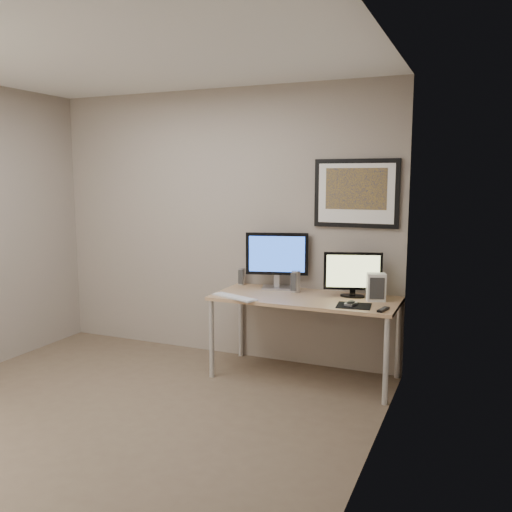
% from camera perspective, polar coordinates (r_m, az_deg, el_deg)
% --- Properties ---
extents(floor, '(3.60, 3.60, 0.00)m').
position_cam_1_polar(floor, '(4.27, -14.42, -16.34)').
color(floor, brown).
rests_on(floor, ground).
extents(room, '(3.60, 3.60, 3.60)m').
position_cam_1_polar(room, '(4.25, -11.54, 6.55)').
color(room, white).
rests_on(room, ground).
extents(desk, '(1.60, 0.70, 0.73)m').
position_cam_1_polar(desk, '(4.75, 5.18, -5.08)').
color(desk, '#99784A').
rests_on(desk, floor).
extents(framed_art, '(0.75, 0.04, 0.60)m').
position_cam_1_polar(framed_art, '(4.86, 10.50, 6.52)').
color(framed_art, black).
rests_on(framed_art, room).
extents(monitor_large, '(0.57, 0.25, 0.53)m').
position_cam_1_polar(monitor_large, '(5.01, 2.21, -0.21)').
color(monitor_large, '#B0AFB4').
rests_on(monitor_large, desk).
extents(monitor_tv, '(0.49, 0.18, 0.39)m').
position_cam_1_polar(monitor_tv, '(4.74, 10.15, -1.80)').
color(monitor_tv, black).
rests_on(monitor_tv, desk).
extents(speaker_left, '(0.07, 0.07, 0.16)m').
position_cam_1_polar(speaker_left, '(5.23, -1.52, -2.16)').
color(speaker_left, '#B0AFB4').
rests_on(speaker_left, desk).
extents(speaker_right, '(0.09, 0.09, 0.20)m').
position_cam_1_polar(speaker_right, '(4.91, 4.22, -2.68)').
color(speaker_right, '#B0AFB4').
rests_on(speaker_right, desk).
extents(keyboard, '(0.47, 0.28, 0.02)m').
position_cam_1_polar(keyboard, '(4.68, -2.30, -4.34)').
color(keyboard, silver).
rests_on(keyboard, desk).
extents(mousepad, '(0.30, 0.27, 0.00)m').
position_cam_1_polar(mousepad, '(4.46, 10.26, -5.17)').
color(mousepad, black).
rests_on(mousepad, desk).
extents(mouse, '(0.08, 0.12, 0.04)m').
position_cam_1_polar(mouse, '(4.47, 9.95, -4.87)').
color(mouse, black).
rests_on(mouse, mousepad).
extents(remote, '(0.08, 0.17, 0.02)m').
position_cam_1_polar(remote, '(4.35, 13.25, -5.49)').
color(remote, black).
rests_on(remote, desk).
extents(fan_unit, '(0.18, 0.15, 0.23)m').
position_cam_1_polar(fan_unit, '(4.66, 12.53, -3.22)').
color(fan_unit, silver).
rests_on(fan_unit, desk).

